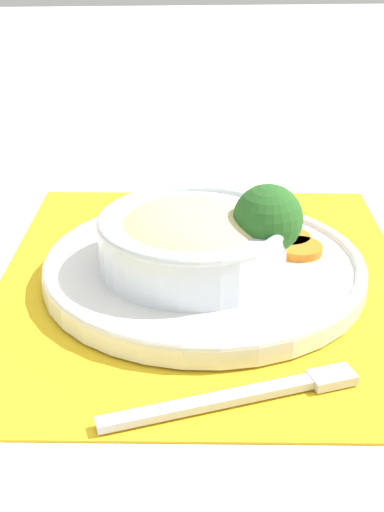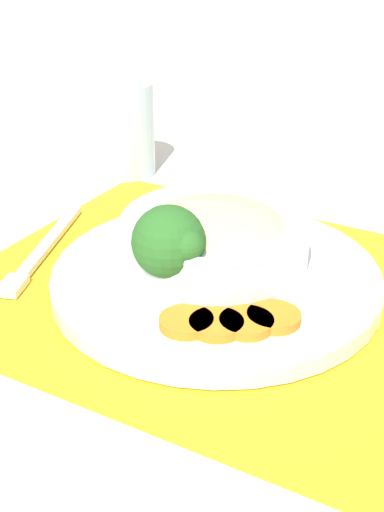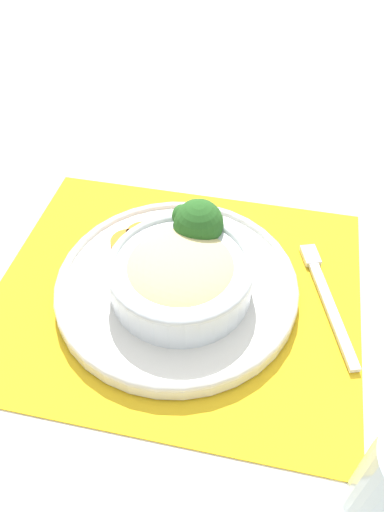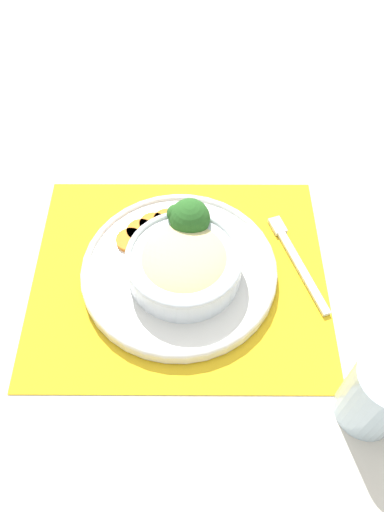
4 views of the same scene
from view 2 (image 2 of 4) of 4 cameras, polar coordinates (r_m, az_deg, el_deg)
ground_plane at (r=0.64m, az=1.92°, el=-2.87°), size 4.00×4.00×0.00m
placemat at (r=0.63m, az=1.92°, el=-2.71°), size 0.47×0.41×0.00m
plate at (r=0.63m, az=1.94°, el=-1.66°), size 0.29×0.29×0.02m
bowl at (r=0.62m, az=1.81°, el=1.55°), size 0.17×0.17×0.06m
broccoli_floret at (r=0.57m, az=-1.85°, el=1.03°), size 0.06×0.06×0.08m
carrot_slice_near at (r=0.55m, az=-0.46°, el=-5.30°), size 0.04×0.04×0.01m
carrot_slice_middle at (r=0.55m, az=1.96°, el=-5.51°), size 0.04×0.04×0.01m
carrot_slice_far at (r=0.55m, az=4.38°, el=-5.37°), size 0.04×0.04×0.01m
carrot_slice_extra at (r=0.56m, az=6.56°, el=-4.89°), size 0.04×0.04×0.01m
water_glass at (r=0.89m, az=-5.60°, el=9.70°), size 0.08×0.08×0.11m
fork at (r=0.69m, az=-12.37°, el=-0.06°), size 0.06×0.18×0.01m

